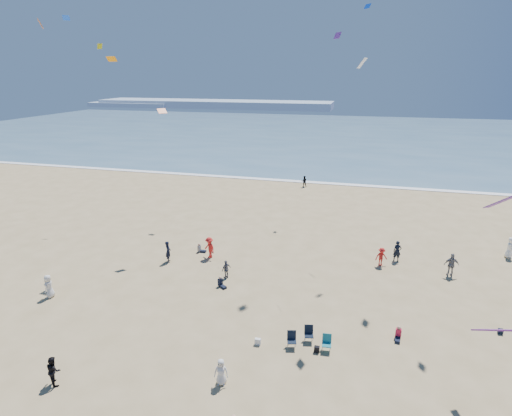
# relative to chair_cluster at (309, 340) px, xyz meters

# --- Properties ---
(ocean) EXTENTS (220.00, 100.00, 0.06)m
(ocean) POSITION_rel_chair_cluster_xyz_m (-5.30, 87.34, -0.47)
(ocean) COLOR #476B84
(ocean) RESTS_ON ground
(surf_line) EXTENTS (220.00, 1.20, 0.08)m
(surf_line) POSITION_rel_chair_cluster_xyz_m (-5.30, 37.34, -0.46)
(surf_line) COLOR white
(surf_line) RESTS_ON ground
(headland_far) EXTENTS (110.00, 20.00, 3.20)m
(headland_far) POSITION_rel_chair_cluster_xyz_m (-65.30, 162.34, 1.10)
(headland_far) COLOR #7A8EA8
(headland_far) RESTS_ON ground
(headland_near) EXTENTS (40.00, 14.00, 2.00)m
(headland_near) POSITION_rel_chair_cluster_xyz_m (-105.30, 157.34, 0.50)
(headland_near) COLOR #7A8EA8
(headland_near) RESTS_ON ground
(standing_flyers) EXTENTS (34.77, 41.82, 1.92)m
(standing_flyers) POSITION_rel_chair_cluster_xyz_m (-1.65, 8.24, 0.36)
(standing_flyers) COLOR #343A91
(standing_flyers) RESTS_ON ground
(seated_group) EXTENTS (17.15, 24.38, 0.84)m
(seated_group) POSITION_rel_chair_cluster_xyz_m (-3.94, -0.22, -0.08)
(seated_group) COLOR white
(seated_group) RESTS_ON ground
(chair_cluster) EXTENTS (2.68, 1.51, 1.00)m
(chair_cluster) POSITION_rel_chair_cluster_xyz_m (0.00, 0.00, 0.00)
(chair_cluster) COLOR black
(chair_cluster) RESTS_ON ground
(white_tote) EXTENTS (0.35, 0.20, 0.40)m
(white_tote) POSITION_rel_chair_cluster_xyz_m (-2.96, -0.54, -0.30)
(white_tote) COLOR silver
(white_tote) RESTS_ON ground
(black_backpack) EXTENTS (0.30, 0.22, 0.38)m
(black_backpack) POSITION_rel_chair_cluster_xyz_m (0.50, -0.36, -0.31)
(black_backpack) COLOR black
(black_backpack) RESTS_ON ground
(navy_bag) EXTENTS (0.28, 0.18, 0.34)m
(navy_bag) POSITION_rel_chair_cluster_xyz_m (11.32, 4.18, -0.33)
(navy_bag) COLOR black
(navy_bag) RESTS_ON ground
(kites_aloft) EXTENTS (44.23, 42.97, 27.45)m
(kites_aloft) POSITION_rel_chair_cluster_xyz_m (3.07, 5.47, 15.20)
(kites_aloft) COLOR blue
(kites_aloft) RESTS_ON ground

